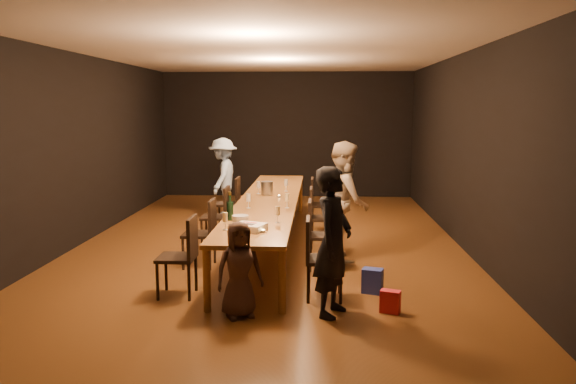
# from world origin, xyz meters

# --- Properties ---
(ground) EXTENTS (10.00, 10.00, 0.00)m
(ground) POSITION_xyz_m (0.00, 0.00, 0.00)
(ground) COLOR #492C12
(ground) RESTS_ON ground
(room_shell) EXTENTS (6.04, 10.04, 3.02)m
(room_shell) POSITION_xyz_m (0.00, 0.00, 2.08)
(room_shell) COLOR black
(room_shell) RESTS_ON ground
(table) EXTENTS (0.90, 6.00, 0.75)m
(table) POSITION_xyz_m (0.00, 0.00, 0.70)
(table) COLOR #8F5D29
(table) RESTS_ON ground
(chair_right_0) EXTENTS (0.42, 0.42, 0.93)m
(chair_right_0) POSITION_xyz_m (0.85, -2.40, 0.47)
(chair_right_0) COLOR black
(chair_right_0) RESTS_ON ground
(chair_right_1) EXTENTS (0.42, 0.42, 0.93)m
(chair_right_1) POSITION_xyz_m (0.85, -1.20, 0.47)
(chair_right_1) COLOR black
(chair_right_1) RESTS_ON ground
(chair_right_2) EXTENTS (0.42, 0.42, 0.93)m
(chair_right_2) POSITION_xyz_m (0.85, 0.00, 0.47)
(chair_right_2) COLOR black
(chair_right_2) RESTS_ON ground
(chair_right_3) EXTENTS (0.42, 0.42, 0.93)m
(chair_right_3) POSITION_xyz_m (0.85, 1.20, 0.47)
(chair_right_3) COLOR black
(chair_right_3) RESTS_ON ground
(chair_left_0) EXTENTS (0.42, 0.42, 0.93)m
(chair_left_0) POSITION_xyz_m (-0.85, -2.40, 0.47)
(chair_left_0) COLOR black
(chair_left_0) RESTS_ON ground
(chair_left_1) EXTENTS (0.42, 0.42, 0.93)m
(chair_left_1) POSITION_xyz_m (-0.85, -1.20, 0.47)
(chair_left_1) COLOR black
(chair_left_1) RESTS_ON ground
(chair_left_2) EXTENTS (0.42, 0.42, 0.93)m
(chair_left_2) POSITION_xyz_m (-0.85, 0.00, 0.47)
(chair_left_2) COLOR black
(chair_left_2) RESTS_ON ground
(chair_left_3) EXTENTS (0.42, 0.42, 0.93)m
(chair_left_3) POSITION_xyz_m (-0.85, 1.20, 0.47)
(chair_left_3) COLOR black
(chair_left_3) RESTS_ON ground
(woman_birthday) EXTENTS (0.55, 0.67, 1.57)m
(woman_birthday) POSITION_xyz_m (0.93, -2.89, 0.78)
(woman_birthday) COLOR black
(woman_birthday) RESTS_ON ground
(woman_tan) EXTENTS (0.72, 0.88, 1.70)m
(woman_tan) POSITION_xyz_m (1.15, -0.71, 0.85)
(woman_tan) COLOR #C6B195
(woman_tan) RESTS_ON ground
(man_blue) EXTENTS (0.66, 1.05, 1.56)m
(man_blue) POSITION_xyz_m (-1.15, 2.53, 0.78)
(man_blue) COLOR #98BCEC
(man_blue) RESTS_ON ground
(child) EXTENTS (0.58, 0.50, 1.01)m
(child) POSITION_xyz_m (-0.04, -3.01, 0.50)
(child) COLOR #452F26
(child) RESTS_ON ground
(gift_bag_red) EXTENTS (0.23, 0.18, 0.24)m
(gift_bag_red) POSITION_xyz_m (1.55, -2.82, 0.12)
(gift_bag_red) COLOR red
(gift_bag_red) RESTS_ON ground
(gift_bag_blue) EXTENTS (0.27, 0.22, 0.29)m
(gift_bag_blue) POSITION_xyz_m (1.42, -2.19, 0.15)
(gift_bag_blue) COLOR #233399
(gift_bag_blue) RESTS_ON ground
(birthday_cake) EXTENTS (0.42, 0.39, 0.08)m
(birthday_cake) POSITION_xyz_m (-0.02, -2.26, 0.79)
(birthday_cake) COLOR white
(birthday_cake) RESTS_ON table
(plate_stack) EXTENTS (0.25, 0.25, 0.11)m
(plate_stack) POSITION_xyz_m (-0.17, -1.94, 0.81)
(plate_stack) COLOR white
(plate_stack) RESTS_ON table
(champagne_bottle) EXTENTS (0.11, 0.11, 0.36)m
(champagne_bottle) POSITION_xyz_m (-0.34, -1.68, 0.93)
(champagne_bottle) COLOR black
(champagne_bottle) RESTS_ON table
(ice_bucket) EXTENTS (0.25, 0.25, 0.21)m
(ice_bucket) POSITION_xyz_m (-0.07, 0.45, 0.86)
(ice_bucket) COLOR #B9B9BE
(ice_bucket) RESTS_ON table
(wineglass_0) EXTENTS (0.06, 0.06, 0.21)m
(wineglass_0) POSITION_xyz_m (-0.30, -2.25, 0.85)
(wineglass_0) COLOR beige
(wineglass_0) RESTS_ON table
(wineglass_1) EXTENTS (0.06, 0.06, 0.21)m
(wineglass_1) POSITION_xyz_m (0.27, -1.81, 0.85)
(wineglass_1) COLOR beige
(wineglass_1) RESTS_ON table
(wineglass_2) EXTENTS (0.06, 0.06, 0.21)m
(wineglass_2) POSITION_xyz_m (-0.21, -0.82, 0.85)
(wineglass_2) COLOR silver
(wineglass_2) RESTS_ON table
(wineglass_3) EXTENTS (0.06, 0.06, 0.21)m
(wineglass_3) POSITION_xyz_m (0.33, -0.78, 0.85)
(wineglass_3) COLOR beige
(wineglass_3) RESTS_ON table
(wineglass_4) EXTENTS (0.06, 0.06, 0.21)m
(wineglass_4) POSITION_xyz_m (-0.21, 0.51, 0.85)
(wineglass_4) COLOR silver
(wineglass_4) RESTS_ON table
(wineglass_5) EXTENTS (0.06, 0.06, 0.21)m
(wineglass_5) POSITION_xyz_m (0.22, 0.82, 0.85)
(wineglass_5) COLOR silver
(wineglass_5) RESTS_ON table
(tealight_near) EXTENTS (0.05, 0.05, 0.03)m
(tealight_near) POSITION_xyz_m (0.15, -2.37, 0.77)
(tealight_near) COLOR #B2B7B2
(tealight_near) RESTS_ON table
(tealight_mid) EXTENTS (0.05, 0.05, 0.03)m
(tealight_mid) POSITION_xyz_m (0.15, 0.16, 0.77)
(tealight_mid) COLOR #B2B7B2
(tealight_mid) RESTS_ON table
(tealight_far) EXTENTS (0.05, 0.05, 0.03)m
(tealight_far) POSITION_xyz_m (0.15, 1.80, 0.77)
(tealight_far) COLOR #B2B7B2
(tealight_far) RESTS_ON table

